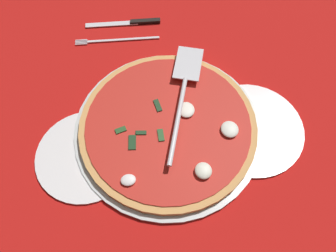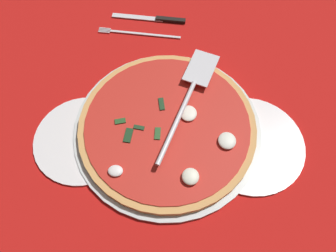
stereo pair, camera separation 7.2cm
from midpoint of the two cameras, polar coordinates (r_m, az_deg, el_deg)
The scene contains 7 objects.
ground_plane at distance 74.01cm, azimuth 4.72°, elevation -2.23°, with size 103.17×103.17×0.80cm, color #B51412.
pizza_pan at distance 73.57cm, azimuth 2.79°, elevation -0.87°, with size 40.12×40.12×1.29cm, color silver.
dinner_plate_left at distance 75.09cm, azimuth 16.35°, elevation -3.24°, with size 22.77×22.77×1.00cm, color white.
dinner_plate_right at distance 73.94cm, azimuth -11.18°, elevation -2.53°, with size 20.78×20.78×1.00cm, color white.
pizza at distance 72.16cm, azimuth 2.93°, elevation -0.39°, with size 37.66×37.66×3.14cm.
pizza_server at distance 73.28cm, azimuth 6.32°, elevation 4.65°, with size 12.52×29.58×1.00cm.
place_setting_near at distance 91.70cm, azimuth -0.97°, elevation 16.05°, with size 22.05×13.24×1.40cm.
Camera 2 is at (0.16, 33.02, 65.79)cm, focal length 36.53 mm.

